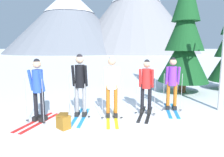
# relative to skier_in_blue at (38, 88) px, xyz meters

# --- Properties ---
(ground_plane) EXTENTS (400.00, 400.00, 0.00)m
(ground_plane) POSITION_rel_skier_in_blue_xyz_m (1.96, 0.50, -0.94)
(ground_plane) COLOR white
(skier_in_blue) EXTENTS (0.84, 1.57, 1.72)m
(skier_in_blue) POSITION_rel_skier_in_blue_xyz_m (0.00, 0.00, 0.00)
(skier_in_blue) COLOR red
(skier_in_blue) RESTS_ON ground
(skier_in_black) EXTENTS (0.61, 1.62, 1.82)m
(skier_in_black) POSITION_rel_skier_in_blue_xyz_m (1.08, 0.40, 0.10)
(skier_in_black) COLOR #1E84D1
(skier_in_black) RESTS_ON ground
(skier_in_white) EXTENTS (0.61, 1.57, 1.78)m
(skier_in_white) POSITION_rel_skier_in_blue_xyz_m (1.99, 0.28, 0.07)
(skier_in_white) COLOR yellow
(skier_in_white) RESTS_ON ground
(skier_in_red) EXTENTS (0.75, 1.59, 1.66)m
(skier_in_red) POSITION_rel_skier_in_blue_xyz_m (3.04, 0.62, -0.02)
(skier_in_red) COLOR black
(skier_in_red) RESTS_ON ground
(skier_in_purple) EXTENTS (0.61, 1.59, 1.70)m
(skier_in_purple) POSITION_rel_skier_in_blue_xyz_m (3.93, 0.96, 0.01)
(skier_in_purple) COLOR #1E84D1
(skier_in_purple) RESTS_ON ground
(pine_tree_near) EXTENTS (2.17, 2.17, 5.23)m
(pine_tree_near) POSITION_rel_skier_in_blue_xyz_m (5.20, 3.46, 1.45)
(pine_tree_near) COLOR #51381E
(pine_tree_near) RESTS_ON ground
(backpack_on_snow_front) EXTENTS (0.40, 0.40, 0.38)m
(backpack_on_snow_front) POSITION_rel_skier_in_blue_xyz_m (0.76, -0.52, -0.76)
(backpack_on_snow_front) COLOR #99661E
(backpack_on_snow_front) RESTS_ON ground
(mountain_ridge_distant) EXTENTS (62.51, 43.03, 25.55)m
(mountain_ridge_distant) POSITION_rel_skier_in_blue_xyz_m (2.30, 63.55, 11.04)
(mountain_ridge_distant) COLOR slate
(mountain_ridge_distant) RESTS_ON ground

